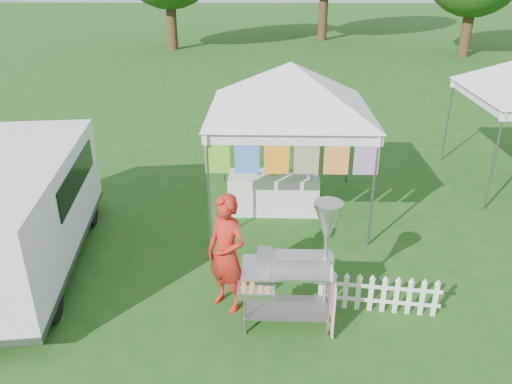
{
  "coord_description": "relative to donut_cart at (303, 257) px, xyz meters",
  "views": [
    {
      "loc": [
        -0.39,
        -5.75,
        4.66
      ],
      "look_at": [
        -0.59,
        1.93,
        1.1
      ],
      "focal_mm": 35.0,
      "sensor_mm": 36.0,
      "label": 1
    }
  ],
  "objects": [
    {
      "name": "ground",
      "position": [
        -0.08,
        0.1,
        -1.1
      ],
      "size": [
        120.0,
        120.0,
        0.0
      ],
      "primitive_type": "plane",
      "color": "#184D16",
      "rests_on": "ground"
    },
    {
      "name": "canopy_main",
      "position": [
        -0.08,
        3.6,
        1.88
      ],
      "size": [
        4.24,
        4.24,
        3.45
      ],
      "color": "#59595E",
      "rests_on": "ground"
    },
    {
      "name": "vendor",
      "position": [
        -1.05,
        0.38,
        -0.21
      ],
      "size": [
        0.78,
        0.74,
        1.8
      ],
      "primitive_type": "imported",
      "rotation": [
        0.0,
        0.0,
        -0.67
      ],
      "color": "#B42016",
      "rests_on": "ground"
    },
    {
      "name": "display_table",
      "position": [
        -0.36,
        3.52,
        -0.71
      ],
      "size": [
        1.8,
        0.7,
        0.79
      ],
      "primitive_type": "cube",
      "color": "white",
      "rests_on": "ground"
    },
    {
      "name": "picket_fence",
      "position": [
        1.13,
        0.3,
        -0.82
      ],
      "size": [
        1.79,
        0.23,
        0.56
      ],
      "rotation": [
        0.0,
        0.0,
        -0.11
      ],
      "color": "white",
      "rests_on": "ground"
    },
    {
      "name": "cargo_van",
      "position": [
        -4.51,
        1.41,
        -0.09
      ],
      "size": [
        2.4,
        4.72,
        1.88
      ],
      "rotation": [
        0.0,
        0.0,
        0.14
      ],
      "color": "white",
      "rests_on": "ground"
    },
    {
      "name": "donut_cart",
      "position": [
        0.0,
        0.0,
        0.0
      ],
      "size": [
        1.36,
        0.91,
        1.88
      ],
      "rotation": [
        0.0,
        0.0,
        -0.01
      ],
      "color": "gray",
      "rests_on": "ground"
    }
  ]
}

